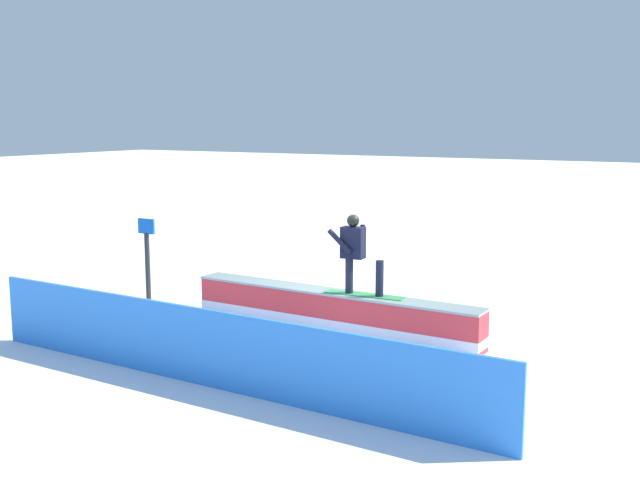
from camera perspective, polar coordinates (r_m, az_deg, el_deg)
name	(u,v)px	position (r m, az deg, el deg)	size (l,w,h in m)	color
ground_plane	(332,330)	(14.04, 0.90, -6.70)	(120.00, 120.00, 0.00)	white
grind_box	(332,312)	(13.95, 0.90, -5.39)	(5.74, 0.74, 0.73)	red
snowboarder	(356,251)	(13.45, 2.70, -0.85)	(1.48, 0.45, 1.42)	green
safety_fence	(214,349)	(11.09, -7.89, -8.03)	(8.91, 0.06, 1.13)	#2E7CEC
trail_marker	(148,261)	(15.63, -12.68, -1.56)	(0.40, 0.10, 1.85)	#262628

